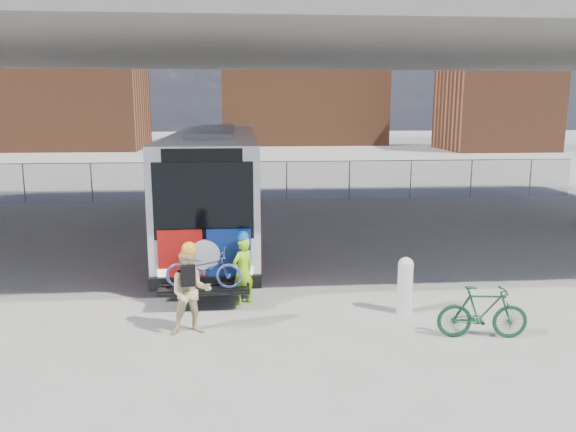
{
  "coord_description": "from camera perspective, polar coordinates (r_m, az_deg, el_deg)",
  "views": [
    {
      "loc": [
        -1.15,
        -14.21,
        4.46
      ],
      "look_at": [
        0.05,
        0.06,
        1.6
      ],
      "focal_mm": 35.0,
      "sensor_mm": 36.0,
      "label": 1
    }
  ],
  "objects": [
    {
      "name": "bus",
      "position": [
        18.67,
        -7.41,
        3.96
      ],
      "size": [
        2.67,
        12.94,
        3.69
      ],
      "color": "silver",
      "rests_on": "ground"
    },
    {
      "name": "smokestack",
      "position": [
        71.31,
        7.84,
        17.67
      ],
      "size": [
        2.2,
        2.2,
        25.0
      ],
      "primitive_type": "cylinder",
      "color": "brown",
      "rests_on": "ground"
    },
    {
      "name": "overpass",
      "position": [
        18.37,
        -1.26,
        17.81
      ],
      "size": [
        40.0,
        16.0,
        7.95
      ],
      "color": "#605E59",
      "rests_on": "ground"
    },
    {
      "name": "cyclist_hivis",
      "position": [
        12.7,
        -4.59,
        -5.41
      ],
      "size": [
        0.67,
        0.64,
        1.7
      ],
      "rotation": [
        0.0,
        0.0,
        3.83
      ],
      "color": "#9DE618",
      "rests_on": "ground"
    },
    {
      "name": "brick_buildings",
      "position": [
        62.49,
        -2.71,
        12.17
      ],
      "size": [
        54.0,
        22.0,
        12.0
      ],
      "color": "brown",
      "rests_on": "ground"
    },
    {
      "name": "ground",
      "position": [
        14.94,
        -0.19,
        -6.08
      ],
      "size": [
        160.0,
        160.0,
        0.0
      ],
      "primitive_type": "plane",
      "color": "#9E9991",
      "rests_on": "ground"
    },
    {
      "name": "cyclist_tan",
      "position": [
        11.21,
        -9.88,
        -7.5
      ],
      "size": [
        0.9,
        0.75,
        1.87
      ],
      "rotation": [
        0.0,
        0.0,
        0.13
      ],
      "color": "beige",
      "rests_on": "ground"
    },
    {
      "name": "bollard",
      "position": [
        12.44,
        11.81,
        -6.71
      ],
      "size": [
        0.33,
        0.33,
        1.25
      ],
      "color": "silver",
      "rests_on": "ground"
    },
    {
      "name": "chainlink_fence",
      "position": [
        26.42,
        -2.31,
        4.69
      ],
      "size": [
        30.0,
        0.06,
        30.0
      ],
      "color": "gray",
      "rests_on": "ground"
    },
    {
      "name": "bike_parked",
      "position": [
        11.6,
        19.16,
        -9.22
      ],
      "size": [
        1.78,
        0.7,
        1.04
      ],
      "primitive_type": "imported",
      "rotation": [
        0.0,
        0.0,
        1.45
      ],
      "color": "#133E25",
      "rests_on": "ground"
    }
  ]
}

